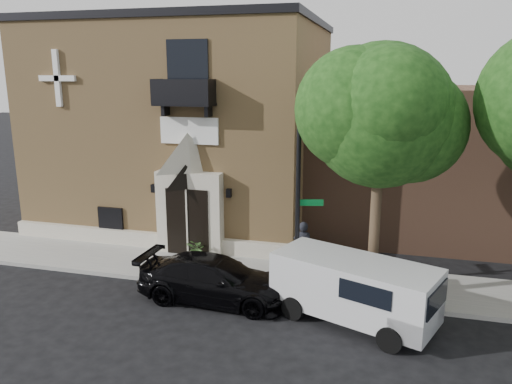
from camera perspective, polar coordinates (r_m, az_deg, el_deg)
ground at (r=17.29m, az=-7.77°, el=-10.63°), size 120.00×120.00×0.00m
sidewalk at (r=18.22m, az=-3.01°, el=-8.95°), size 42.00×3.00×0.15m
church at (r=24.39m, az=-7.45°, el=7.80°), size 12.20×11.01×9.30m
street_tree_left at (r=14.89m, az=14.21°, el=8.59°), size 4.97×4.38×7.77m
black_sedan at (r=15.96m, az=-4.76°, el=-9.91°), size 4.93×2.13×1.41m
cargo_van at (r=14.66m, az=11.73°, el=-10.89°), size 4.96×3.40×1.89m
street_sign at (r=15.86m, az=4.85°, el=-1.44°), size 1.00×0.87×5.57m
fire_hydrant at (r=16.41m, az=4.47°, el=-10.01°), size 0.40×0.32×0.71m
dumpster at (r=16.68m, az=12.95°, el=-9.20°), size 1.76×1.16×1.07m
planter at (r=18.97m, az=-6.79°, el=-6.55°), size 0.91×0.86×0.81m
pedestrian_near at (r=17.62m, az=5.37°, el=-6.29°), size 0.69×0.47×1.86m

